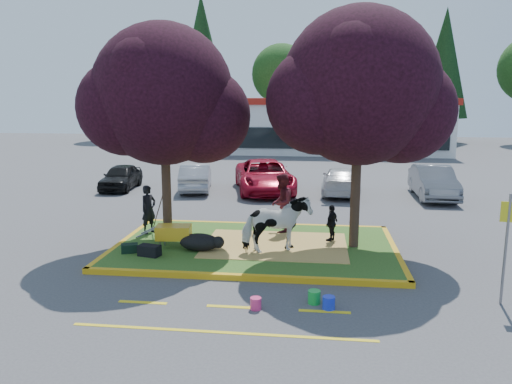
# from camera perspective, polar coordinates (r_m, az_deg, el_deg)

# --- Properties ---
(ground) EXTENTS (90.00, 90.00, 0.00)m
(ground) POSITION_cam_1_polar(r_m,az_deg,el_deg) (15.01, -0.08, -6.57)
(ground) COLOR #424244
(ground) RESTS_ON ground
(median_island) EXTENTS (8.00, 5.00, 0.15)m
(median_island) POSITION_cam_1_polar(r_m,az_deg,el_deg) (14.98, -0.08, -6.29)
(median_island) COLOR #2D561B
(median_island) RESTS_ON ground
(curb_near) EXTENTS (8.30, 0.16, 0.15)m
(curb_near) POSITION_cam_1_polar(r_m,az_deg,el_deg) (12.56, -1.54, -9.73)
(curb_near) COLOR gold
(curb_near) RESTS_ON ground
(curb_far) EXTENTS (8.30, 0.16, 0.15)m
(curb_far) POSITION_cam_1_polar(r_m,az_deg,el_deg) (17.45, 0.95, -3.82)
(curb_far) COLOR gold
(curb_far) RESTS_ON ground
(curb_left) EXTENTS (0.16, 5.30, 0.15)m
(curb_left) POSITION_cam_1_polar(r_m,az_deg,el_deg) (15.98, -14.83, -5.57)
(curb_left) COLOR gold
(curb_left) RESTS_ON ground
(curb_right) EXTENTS (0.16, 5.30, 0.15)m
(curb_right) POSITION_cam_1_polar(r_m,az_deg,el_deg) (15.06, 15.62, -6.61)
(curb_right) COLOR gold
(curb_right) RESTS_ON ground
(straw_bedding) EXTENTS (4.20, 3.00, 0.01)m
(straw_bedding) POSITION_cam_1_polar(r_m,az_deg,el_deg) (14.90, 2.22, -6.08)
(straw_bedding) COLOR tan
(straw_bedding) RESTS_ON median_island
(tree_purple_left) EXTENTS (5.06, 4.20, 6.51)m
(tree_purple_left) POSITION_cam_1_polar(r_m,az_deg,el_deg) (15.28, -10.48, 10.18)
(tree_purple_left) COLOR black
(tree_purple_left) RESTS_ON median_island
(tree_purple_right) EXTENTS (5.30, 4.40, 6.82)m
(tree_purple_right) POSITION_cam_1_polar(r_m,az_deg,el_deg) (14.44, 11.80, 10.90)
(tree_purple_right) COLOR black
(tree_purple_right) RESTS_ON median_island
(fire_lane_stripe_a) EXTENTS (1.10, 0.12, 0.01)m
(fire_lane_stripe_a) POSITION_cam_1_polar(r_m,az_deg,el_deg) (11.59, -12.82, -12.20)
(fire_lane_stripe_a) COLOR yellow
(fire_lane_stripe_a) RESTS_ON ground
(fire_lane_stripe_b) EXTENTS (1.10, 0.12, 0.01)m
(fire_lane_stripe_b) POSITION_cam_1_polar(r_m,az_deg,el_deg) (11.11, -2.79, -12.98)
(fire_lane_stripe_b) COLOR yellow
(fire_lane_stripe_b) RESTS_ON ground
(fire_lane_stripe_c) EXTENTS (1.10, 0.12, 0.01)m
(fire_lane_stripe_c) POSITION_cam_1_polar(r_m,az_deg,el_deg) (10.97, 7.85, -13.38)
(fire_lane_stripe_c) COLOR yellow
(fire_lane_stripe_c) RESTS_ON ground
(fire_lane_long) EXTENTS (6.00, 0.10, 0.01)m
(fire_lane_long) POSITION_cam_1_polar(r_m,az_deg,el_deg) (10.04, -3.99, -15.71)
(fire_lane_long) COLOR yellow
(fire_lane_long) RESTS_ON ground
(retail_building) EXTENTS (20.40, 8.40, 4.40)m
(retail_building) POSITION_cam_1_polar(r_m,az_deg,el_deg) (42.26, 7.32, 7.69)
(retail_building) COLOR silver
(retail_building) RESTS_ON ground
(treeline) EXTENTS (46.58, 7.80, 14.63)m
(treeline) POSITION_cam_1_polar(r_m,az_deg,el_deg) (51.93, 6.54, 14.32)
(treeline) COLOR black
(treeline) RESTS_ON ground
(cow) EXTENTS (2.09, 1.59, 1.61)m
(cow) POSITION_cam_1_polar(r_m,az_deg,el_deg) (14.04, 2.32, -3.75)
(cow) COLOR white
(cow) RESTS_ON median_island
(calf) EXTENTS (1.28, 0.93, 0.50)m
(calf) POSITION_cam_1_polar(r_m,az_deg,el_deg) (14.41, -6.48, -5.72)
(calf) COLOR black
(calf) RESTS_ON median_island
(handler) EXTENTS (0.61, 0.68, 1.56)m
(handler) POSITION_cam_1_polar(r_m,az_deg,el_deg) (16.39, -12.17, -1.95)
(handler) COLOR black
(handler) RESTS_ON median_island
(visitor_a) EXTENTS (0.89, 1.05, 1.91)m
(visitor_a) POSITION_cam_1_polar(r_m,az_deg,el_deg) (16.15, 2.95, -1.27)
(visitor_a) COLOR #48141D
(visitor_a) RESTS_ON median_island
(visitor_b) EXTENTS (0.55, 0.71, 1.13)m
(visitor_b) POSITION_cam_1_polar(r_m,az_deg,el_deg) (15.33, 8.66, -3.54)
(visitor_b) COLOR black
(visitor_b) RESTS_ON median_island
(wheelbarrow) EXTENTS (1.78, 0.69, 0.67)m
(wheelbarrow) POSITION_cam_1_polar(r_m,az_deg,el_deg) (14.70, -9.35, -4.60)
(wheelbarrow) COLOR black
(wheelbarrow) RESTS_ON median_island
(gear_bag_dark) EXTENTS (0.66, 0.46, 0.30)m
(gear_bag_dark) POSITION_cam_1_polar(r_m,az_deg,el_deg) (14.20, -12.09, -6.56)
(gear_bag_dark) COLOR black
(gear_bag_dark) RESTS_ON median_island
(gear_bag_green) EXTENTS (0.53, 0.43, 0.25)m
(gear_bag_green) POSITION_cam_1_polar(r_m,az_deg,el_deg) (14.64, -14.24, -6.24)
(gear_bag_green) COLOR black
(gear_bag_green) RESTS_ON median_island
(sign_post) EXTENTS (0.35, 0.08, 2.47)m
(sign_post) POSITION_cam_1_polar(r_m,az_deg,el_deg) (12.02, 26.74, -4.62)
(sign_post) COLOR slate
(sign_post) RESTS_ON ground
(bucket_green) EXTENTS (0.33, 0.33, 0.30)m
(bucket_green) POSITION_cam_1_polar(r_m,az_deg,el_deg) (11.29, 6.67, -11.83)
(bucket_green) COLOR green
(bucket_green) RESTS_ON ground
(bucket_pink) EXTENTS (0.31, 0.31, 0.26)m
(bucket_pink) POSITION_cam_1_polar(r_m,az_deg,el_deg) (10.94, -0.03, -12.62)
(bucket_pink) COLOR #D42F6A
(bucket_pink) RESTS_ON ground
(bucket_blue) EXTENTS (0.34, 0.34, 0.29)m
(bucket_blue) POSITION_cam_1_polar(r_m,az_deg,el_deg) (11.05, 8.31, -12.43)
(bucket_blue) COLOR #1C33E3
(bucket_blue) RESTS_ON ground
(car_black) EXTENTS (1.70, 3.67, 1.22)m
(car_black) POSITION_cam_1_polar(r_m,az_deg,el_deg) (25.49, -15.17, 1.69)
(car_black) COLOR black
(car_black) RESTS_ON ground
(car_silver) EXTENTS (2.05, 4.13, 1.30)m
(car_silver) POSITION_cam_1_polar(r_m,az_deg,el_deg) (24.41, -6.90, 1.70)
(car_silver) COLOR #929499
(car_silver) RESTS_ON ground
(car_red) EXTENTS (3.66, 5.89, 1.52)m
(car_red) POSITION_cam_1_polar(r_m,az_deg,el_deg) (23.88, 0.96, 1.84)
(car_red) COLOR #A80E26
(car_red) RESTS_ON ground
(car_white) EXTENTS (1.96, 4.39, 1.25)m
(car_white) POSITION_cam_1_polar(r_m,az_deg,el_deg) (23.68, 9.70, 1.28)
(car_white) COLOR silver
(car_white) RESTS_ON ground
(car_grey) EXTENTS (1.58, 4.42, 1.45)m
(car_grey) POSITION_cam_1_polar(r_m,az_deg,el_deg) (23.76, 19.61, 1.08)
(car_grey) COLOR slate
(car_grey) RESTS_ON ground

